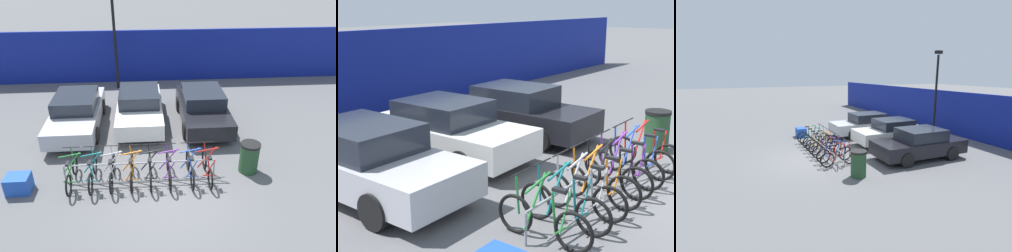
# 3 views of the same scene
# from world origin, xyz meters

# --- Properties ---
(ground_plane) EXTENTS (120.00, 120.00, 0.00)m
(ground_plane) POSITION_xyz_m (0.00, 0.00, 0.00)
(ground_plane) COLOR #59595B
(hoarding_wall) EXTENTS (36.00, 0.16, 2.75)m
(hoarding_wall) POSITION_xyz_m (0.00, 9.50, 1.38)
(hoarding_wall) COLOR navy
(hoarding_wall) RESTS_ON ground
(bike_rack) EXTENTS (4.72, 0.04, 0.57)m
(bike_rack) POSITION_xyz_m (-0.80, 0.68, 0.50)
(bike_rack) COLOR gray
(bike_rack) RESTS_ON ground
(bicycle_green) EXTENTS (0.68, 1.71, 1.05)m
(bicycle_green) POSITION_xyz_m (-2.89, 0.53, 0.38)
(bicycle_green) COLOR black
(bicycle_green) RESTS_ON ground
(bicycle_teal) EXTENTS (0.68, 1.71, 1.05)m
(bicycle_teal) POSITION_xyz_m (-2.26, 0.53, 0.38)
(bicycle_teal) COLOR black
(bicycle_teal) RESTS_ON ground
(bicycle_silver) EXTENTS (0.68, 1.71, 1.05)m
(bicycle_silver) POSITION_xyz_m (-1.66, 0.53, 0.38)
(bicycle_silver) COLOR black
(bicycle_silver) RESTS_ON ground
(bicycle_orange) EXTENTS (0.68, 1.71, 1.05)m
(bicycle_orange) POSITION_xyz_m (-1.07, 0.53, 0.38)
(bicycle_orange) COLOR black
(bicycle_orange) RESTS_ON ground
(bicycle_black) EXTENTS (0.68, 1.71, 1.05)m
(bicycle_black) POSITION_xyz_m (-0.50, 0.53, 0.38)
(bicycle_black) COLOR black
(bicycle_black) RESTS_ON ground
(bicycle_purple) EXTENTS (0.68, 1.71, 1.05)m
(bicycle_purple) POSITION_xyz_m (0.07, 0.53, 0.38)
(bicycle_purple) COLOR black
(bicycle_purple) RESTS_ON ground
(bicycle_blue) EXTENTS (0.68, 1.71, 1.05)m
(bicycle_blue) POSITION_xyz_m (0.74, 0.53, 0.38)
(bicycle_blue) COLOR black
(bicycle_blue) RESTS_ON ground
(bicycle_red) EXTENTS (0.68, 1.71, 1.05)m
(bicycle_red) POSITION_xyz_m (1.28, 0.53, 0.38)
(bicycle_red) COLOR black
(bicycle_red) RESTS_ON ground
(car_silver) EXTENTS (1.91, 4.42, 1.40)m
(car_silver) POSITION_xyz_m (-3.32, 4.23, 0.69)
(car_silver) COLOR #B7B7BC
(car_silver) RESTS_ON ground
(car_white) EXTENTS (1.91, 4.17, 1.40)m
(car_white) POSITION_xyz_m (-0.82, 4.54, 0.69)
(car_white) COLOR silver
(car_white) RESTS_ON ground
(car_black) EXTENTS (1.91, 4.26, 1.40)m
(car_black) POSITION_xyz_m (1.77, 4.33, 0.69)
(car_black) COLOR black
(car_black) RESTS_ON ground
(lamp_post) EXTENTS (0.24, 0.44, 5.25)m
(lamp_post) POSITION_xyz_m (-1.95, 8.50, 2.97)
(lamp_post) COLOR black
(lamp_post) RESTS_ON ground
(trash_bin) EXTENTS (0.63, 0.63, 1.03)m
(trash_bin) POSITION_xyz_m (2.68, 0.77, 0.52)
(trash_bin) COLOR #234728
(trash_bin) RESTS_ON ground
(cargo_crate) EXTENTS (0.70, 0.56, 0.55)m
(cargo_crate) POSITION_xyz_m (-4.41, 0.27, 0.28)
(cargo_crate) COLOR blue
(cargo_crate) RESTS_ON ground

